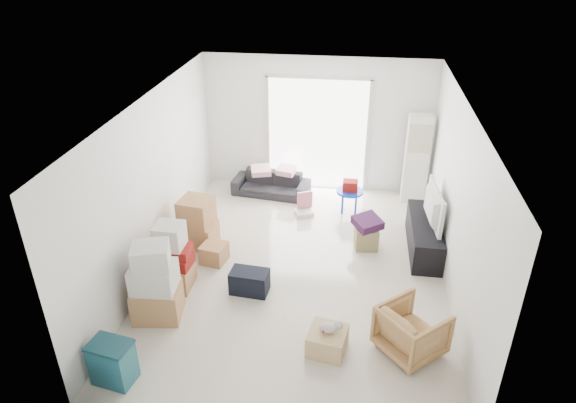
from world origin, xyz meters
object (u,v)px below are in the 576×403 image
(ac_tower, at_px, (417,159))
(kids_table, at_px, (350,190))
(sofa, at_px, (271,181))
(wood_crate, at_px, (327,341))
(tv_console, at_px, (424,236))
(armchair, at_px, (412,328))
(television, at_px, (427,218))
(storage_bins, at_px, (113,362))
(ottoman, at_px, (366,237))

(ac_tower, height_order, kids_table, ac_tower)
(sofa, bearing_deg, wood_crate, -64.14)
(tv_console, distance_m, armchair, 2.46)
(tv_console, relative_size, wood_crate, 3.39)
(television, distance_m, storage_bins, 5.19)
(tv_console, bearing_deg, armchair, -98.90)
(sofa, relative_size, ottoman, 4.10)
(television, xyz_separation_m, ottoman, (-0.95, -0.06, -0.41))
(storage_bins, height_order, ottoman, storage_bins)
(ac_tower, bearing_deg, tv_console, -88.41)
(kids_table, bearing_deg, television, -42.33)
(sofa, height_order, storage_bins, sofa)
(kids_table, bearing_deg, ac_tower, 27.49)
(television, bearing_deg, sofa, 55.62)
(storage_bins, bearing_deg, sofa, 78.46)
(ac_tower, distance_m, armchair, 4.27)
(sofa, height_order, kids_table, kids_table)
(ac_tower, relative_size, wood_crate, 3.74)
(tv_console, bearing_deg, television, 0.00)
(television, relative_size, kids_table, 1.69)
(tv_console, bearing_deg, storage_bins, -138.82)
(television, bearing_deg, wood_crate, 146.54)
(armchair, xyz_separation_m, ottoman, (-0.57, 2.37, -0.18))
(storage_bins, bearing_deg, ottoman, 48.67)
(kids_table, bearing_deg, wood_crate, -92.30)
(kids_table, height_order, wood_crate, kids_table)
(ac_tower, bearing_deg, wood_crate, -107.48)
(wood_crate, bearing_deg, armchair, 7.73)
(armchair, bearing_deg, storage_bins, 64.13)
(armchair, xyz_separation_m, kids_table, (-0.90, 3.59, 0.09))
(television, distance_m, sofa, 3.32)
(tv_console, relative_size, storage_bins, 2.79)
(tv_console, relative_size, sofa, 1.03)
(television, distance_m, kids_table, 1.73)
(television, xyz_separation_m, kids_table, (-1.28, 1.16, -0.14))
(kids_table, bearing_deg, storage_bins, -119.83)
(storage_bins, relative_size, ottoman, 1.52)
(tv_console, distance_m, kids_table, 1.74)
(tv_console, distance_m, sofa, 3.31)
(television, xyz_separation_m, sofa, (-2.87, 1.65, -0.30))
(ac_tower, xyz_separation_m, ottoman, (-0.90, -1.86, -0.69))
(wood_crate, bearing_deg, sofa, 108.82)
(wood_crate, bearing_deg, ac_tower, 72.52)
(storage_bins, bearing_deg, armchair, 15.59)
(ac_tower, bearing_deg, ottoman, -115.84)
(armchair, distance_m, kids_table, 3.70)
(sofa, xyz_separation_m, ottoman, (1.92, -1.71, -0.11))
(storage_bins, height_order, wood_crate, storage_bins)
(ac_tower, distance_m, television, 1.82)
(armchair, bearing_deg, wood_crate, 56.27)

